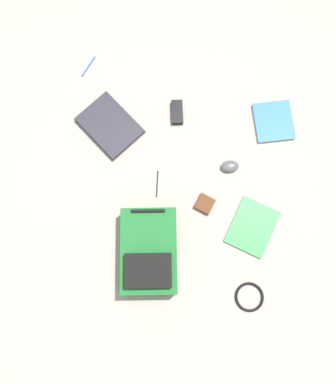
{
  "coord_description": "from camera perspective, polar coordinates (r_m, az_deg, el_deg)",
  "views": [
    {
      "loc": [
        0.1,
        -0.45,
        2.11
      ],
      "look_at": [
        0.02,
        -0.05,
        0.02
      ],
      "focal_mm": 36.79,
      "sensor_mm": 36.0,
      "label": 1
    }
  ],
  "objects": [
    {
      "name": "cable_coil",
      "position": [
        2.15,
        11.71,
        -14.69
      ],
      "size": [
        0.15,
        0.15,
        0.01
      ],
      "primitive_type": "torus",
      "color": "black",
      "rests_on": "ground_plane"
    },
    {
      "name": "earbud_pouch",
      "position": [
        2.13,
        5.35,
        -1.72
      ],
      "size": [
        0.11,
        0.11,
        0.03
      ],
      "primitive_type": "cube",
      "rotation": [
        0.0,
        0.0,
        -0.29
      ],
      "color": "#59331E",
      "rests_on": "ground_plane"
    },
    {
      "name": "ground_plane",
      "position": [
        2.16,
        -0.39,
        1.27
      ],
      "size": [
        4.09,
        4.09,
        0.0
      ],
      "primitive_type": "plane",
      "color": "gray"
    },
    {
      "name": "backpack",
      "position": [
        2.03,
        -2.77,
        -8.78
      ],
      "size": [
        0.37,
        0.48,
        0.19
      ],
      "color": "#1E662D",
      "rests_on": "ground_plane"
    },
    {
      "name": "power_brick",
      "position": [
        2.27,
        1.34,
        11.49
      ],
      "size": [
        0.09,
        0.15,
        0.03
      ],
      "primitive_type": "cube",
      "rotation": [
        0.0,
        0.0,
        0.23
      ],
      "color": "black",
      "rests_on": "ground_plane"
    },
    {
      "name": "book_manual",
      "position": [
        2.33,
        15.05,
        9.85
      ],
      "size": [
        0.27,
        0.29,
        0.02
      ],
      "color": "silver",
      "rests_on": "ground_plane"
    },
    {
      "name": "book_blue",
      "position": [
        2.16,
        12.13,
        -4.96
      ],
      "size": [
        0.28,
        0.32,
        0.01
      ],
      "color": "silver",
      "rests_on": "ground_plane"
    },
    {
      "name": "laptop",
      "position": [
        2.26,
        -8.44,
        9.53
      ],
      "size": [
        0.41,
        0.39,
        0.03
      ],
      "color": "#24242C",
      "rests_on": "ground_plane"
    },
    {
      "name": "pen_black",
      "position": [
        2.16,
        -1.59,
        1.19
      ],
      "size": [
        0.03,
        0.15,
        0.01
      ],
      "primitive_type": "cylinder",
      "rotation": [
        1.57,
        0.0,
        0.15
      ],
      "color": "black",
      "rests_on": "ground_plane"
    },
    {
      "name": "pen_blue",
      "position": [
        2.44,
        -11.47,
        17.44
      ],
      "size": [
        0.06,
        0.14,
        0.01
      ],
      "primitive_type": "cylinder",
      "rotation": [
        1.57,
        0.0,
        -0.32
      ],
      "color": "#1933B2",
      "rests_on": "ground_plane"
    },
    {
      "name": "computer_mouse",
      "position": [
        2.19,
        8.95,
        3.69
      ],
      "size": [
        0.11,
        0.09,
        0.04
      ],
      "primitive_type": "ellipsoid",
      "rotation": [
        0.0,
        0.0,
        5.02
      ],
      "color": "#4C4C51",
      "rests_on": "ground_plane"
    }
  ]
}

